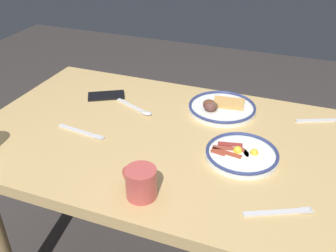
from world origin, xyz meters
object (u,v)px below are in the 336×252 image
plate_center_pancakes (221,107)px  cell_phone (106,96)px  butter_knife (328,120)px  tea_spoon (138,109)px  plate_near_main (242,154)px  fork_far (278,212)px  coffee_mug (141,182)px  fork_near (81,132)px

plate_center_pancakes → cell_phone: plate_center_pancakes is taller
cell_phone → butter_knife: cell_phone is taller
butter_knife → tea_spoon: (0.67, 0.17, 0.00)m
plate_center_pancakes → butter_knife: bearing=-170.6°
plate_near_main → butter_knife: 0.41m
plate_center_pancakes → fork_far: 0.54m
cell_phone → fork_far: size_ratio=0.84×
coffee_mug → tea_spoon: size_ratio=0.64×
coffee_mug → fork_far: size_ratio=0.65×
cell_phone → fork_far: cell_phone is taller
plate_center_pancakes → butter_knife: 0.38m
plate_near_main → fork_near: bearing=5.6°
coffee_mug → cell_phone: 0.61m
fork_near → fork_far: (-0.68, 0.15, 0.00)m
butter_knife → tea_spoon: 0.69m
plate_center_pancakes → cell_phone: 0.46m
coffee_mug → tea_spoon: bearing=-64.5°
fork_near → butter_knife: 0.87m
cell_phone → butter_knife: bearing=157.7°
butter_knife → plate_near_main: bearing=53.3°
plate_center_pancakes → butter_knife: size_ratio=1.16×
cell_phone → fork_near: size_ratio=0.77×
coffee_mug → fork_near: size_ratio=0.59×
plate_center_pancakes → fork_near: plate_center_pancakes is taller
fork_far → tea_spoon: size_ratio=0.98×
cell_phone → fork_near: 0.28m
plate_center_pancakes → coffee_mug: size_ratio=2.27×
coffee_mug → tea_spoon: 0.48m
plate_center_pancakes → tea_spoon: plate_center_pancakes is taller
coffee_mug → plate_near_main: bearing=-129.2°
fork_near → fork_far: bearing=167.2°
plate_near_main → cell_phone: bearing=-20.2°
cell_phone → fork_far: (-0.73, 0.42, -0.00)m
plate_center_pancakes → coffee_mug: bearing=80.8°
plate_center_pancakes → cell_phone: bearing=6.1°
coffee_mug → tea_spoon: (0.20, -0.43, -0.04)m
plate_center_pancakes → coffee_mug: (0.09, 0.54, 0.03)m
cell_phone → tea_spoon: bearing=131.1°
cell_phone → fork_near: (-0.05, 0.27, -0.00)m
cell_phone → tea_spoon: 0.18m
coffee_mug → cell_phone: (0.37, -0.49, -0.04)m
coffee_mug → fork_near: coffee_mug is taller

